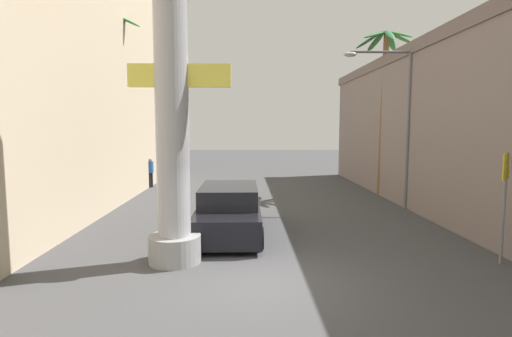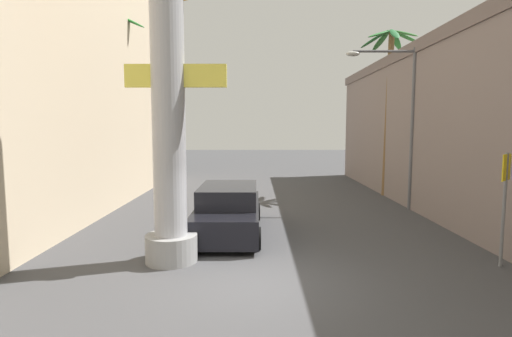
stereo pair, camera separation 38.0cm
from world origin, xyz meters
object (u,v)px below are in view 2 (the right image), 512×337
palm_tree_mid_right (391,83)px  street_lamp (403,111)px  pedestrian_far_left (157,170)px  crossing_sign (507,193)px  palm_tree_mid_left (114,80)px  palm_tree_far_left (158,103)px  pedestrian_curb_left (34,216)px  neon_sign_pole (170,105)px  car_lead (230,210)px

palm_tree_mid_right → street_lamp: bearing=-100.1°
pedestrian_far_left → street_lamp: bearing=-28.7°
crossing_sign → palm_tree_mid_left: (-12.82, 9.51, 3.82)m
palm_tree_far_left → pedestrian_curb_left: bearing=-89.2°
crossing_sign → palm_tree_far_left: (-12.50, 16.41, 3.19)m
pedestrian_far_left → neon_sign_pole: bearing=-74.4°
crossing_sign → pedestrian_curb_left: bearing=173.8°
street_lamp → palm_tree_far_left: (-12.41, 9.47, 0.93)m
pedestrian_curb_left → crossing_sign: bearing=-6.2°
car_lead → crossing_sign: bearing=-24.5°
neon_sign_pole → crossing_sign: 8.49m
crossing_sign → pedestrian_far_left: size_ratio=1.64×
palm_tree_mid_left → car_lead: bearing=-47.1°
street_lamp → palm_tree_mid_right: (0.63, 3.55, 1.53)m
palm_tree_mid_left → pedestrian_curb_left: bearing=-86.2°
palm_tree_mid_right → pedestrian_curb_left: palm_tree_mid_right is taller
neon_sign_pole → pedestrian_far_left: 13.82m
neon_sign_pole → pedestrian_far_left: neon_sign_pole is taller
street_lamp → palm_tree_far_left: bearing=142.7°
palm_tree_far_left → pedestrian_far_left: bearing=-77.9°
palm_tree_mid_left → crossing_sign: bearing=-36.6°
neon_sign_pole → palm_tree_mid_right: neon_sign_pole is taller
palm_tree_far_left → palm_tree_mid_left: bearing=-92.7°
palm_tree_far_left → palm_tree_mid_left: palm_tree_mid_left is taller
palm_tree_mid_left → pedestrian_far_left: bearing=75.8°
crossing_sign → car_lead: crossing_sign is taller
car_lead → palm_tree_mid_left: 9.95m
neon_sign_pole → street_lamp: 10.44m
neon_sign_pole → pedestrian_curb_left: bearing=166.8°
neon_sign_pole → palm_tree_mid_right: (8.75, 10.12, 1.65)m
palm_tree_mid_right → palm_tree_mid_left: palm_tree_mid_left is taller
street_lamp → palm_tree_mid_left: bearing=168.6°
street_lamp → pedestrian_far_left: size_ratio=3.87×
street_lamp → car_lead: (-6.85, -3.77, -3.36)m
palm_tree_far_left → palm_tree_mid_right: (13.04, -5.92, 0.60)m
neon_sign_pole → palm_tree_far_left: 16.64m
palm_tree_far_left → palm_tree_mid_left: 6.93m
palm_tree_mid_right → pedestrian_curb_left: bearing=-144.4°
street_lamp → palm_tree_far_left: palm_tree_far_left is taller
palm_tree_far_left → palm_tree_mid_right: palm_tree_far_left is taller
street_lamp → car_lead: street_lamp is taller
crossing_sign → palm_tree_mid_right: palm_tree_mid_right is taller
crossing_sign → pedestrian_far_left: 17.88m
street_lamp → pedestrian_far_left: bearing=151.3°
car_lead → palm_tree_far_left: size_ratio=0.62×
car_lead → palm_tree_mid_right: (7.48, 7.32, 4.89)m
crossing_sign → pedestrian_curb_left: size_ratio=1.69×
crossing_sign → car_lead: (-6.94, 3.17, -1.10)m
palm_tree_far_left → palm_tree_mid_right: size_ratio=1.01×
street_lamp → palm_tree_far_left: 15.64m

